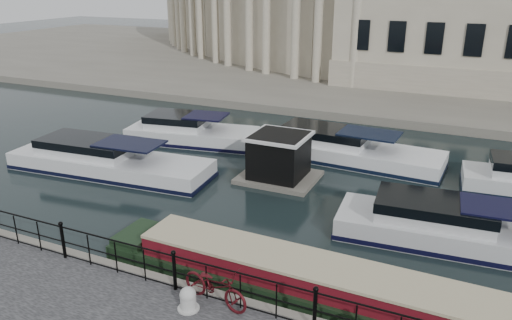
{
  "coord_description": "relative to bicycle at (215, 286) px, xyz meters",
  "views": [
    {
      "loc": [
        6.87,
        -11.94,
        8.66
      ],
      "look_at": [
        0.5,
        2.0,
        3.0
      ],
      "focal_mm": 35.0,
      "sensor_mm": 36.0,
      "label": 1
    }
  ],
  "objects": [
    {
      "name": "mooring_bollard",
      "position": [
        -0.52,
        -0.51,
        -0.24
      ],
      "size": [
        0.57,
        0.57,
        0.65
      ],
      "color": "#B5B5B1",
      "rests_on": "near_quay"
    },
    {
      "name": "ground_plane",
      "position": [
        -1.31,
        2.34,
        -1.09
      ],
      "size": [
        160.0,
        160.0,
        0.0
      ],
      "primitive_type": "plane",
      "color": "black",
      "rests_on": "ground"
    },
    {
      "name": "cabin_cruisers",
      "position": [
        -1.67,
        10.55,
        -0.72
      ],
      "size": [
        27.08,
        9.81,
        1.99
      ],
      "color": "silver",
      "rests_on": "ground_plane"
    },
    {
      "name": "harbour_hut",
      "position": [
        -2.21,
        9.87,
        -0.14
      ],
      "size": [
        3.41,
        2.84,
        2.21
      ],
      "rotation": [
        0.0,
        0.0,
        0.0
      ],
      "color": "#6B665B",
      "rests_on": "ground_plane"
    },
    {
      "name": "narrowboat",
      "position": [
        2.23,
        1.95,
        -0.73
      ],
      "size": [
        13.8,
        2.07,
        1.51
      ],
      "rotation": [
        0.0,
        0.0,
        -0.02
      ],
      "color": "black",
      "rests_on": "ground_plane"
    },
    {
      "name": "far_bank",
      "position": [
        -1.31,
        41.34,
        -0.82
      ],
      "size": [
        120.0,
        42.0,
        0.55
      ],
      "primitive_type": "cube",
      "color": "#6B665B",
      "rests_on": "ground_plane"
    },
    {
      "name": "railing",
      "position": [
        -1.31,
        0.09,
        0.11
      ],
      "size": [
        24.14,
        0.14,
        1.22
      ],
      "color": "black",
      "rests_on": "near_quay"
    },
    {
      "name": "bicycle",
      "position": [
        0.0,
        0.0,
        0.0
      ],
      "size": [
        2.16,
        1.11,
        1.08
      ],
      "primitive_type": "imported",
      "rotation": [
        0.0,
        0.0,
        1.37
      ],
      "color": "#460C12",
      "rests_on": "near_quay"
    }
  ]
}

